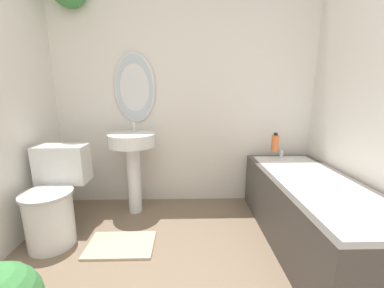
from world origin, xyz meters
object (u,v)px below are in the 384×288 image
object	(u,v)px
shampoo_bottle	(275,143)
pedestal_sink	(133,153)
toilet	(55,198)
bathtub	(313,212)

from	to	relation	value
shampoo_bottle	pedestal_sink	bearing A→B (deg)	-176.67
toilet	shampoo_bottle	bearing A→B (deg)	14.64
bathtub	pedestal_sink	bearing A→B (deg)	159.47
pedestal_sink	shampoo_bottle	bearing A→B (deg)	3.33
toilet	shampoo_bottle	distance (m)	2.05
toilet	pedestal_sink	xyz separation A→B (m)	(0.54, 0.43, 0.26)
pedestal_sink	bathtub	xyz separation A→B (m)	(1.50, -0.56, -0.33)
toilet	bathtub	xyz separation A→B (m)	(2.04, -0.13, -0.07)
toilet	pedestal_sink	world-z (taller)	pedestal_sink
bathtub	shampoo_bottle	xyz separation A→B (m)	(-0.09, 0.64, 0.41)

